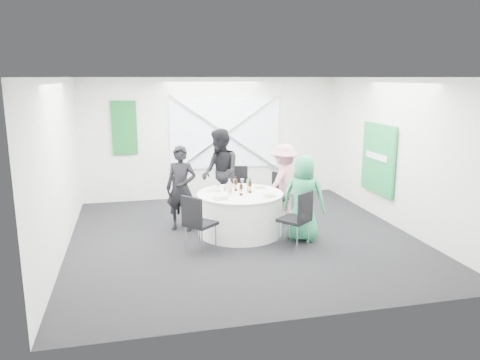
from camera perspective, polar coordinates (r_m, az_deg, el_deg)
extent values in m
plane|color=black|center=(8.46, 0.31, -6.92)|extent=(6.00, 6.00, 0.00)
plane|color=white|center=(7.98, 0.34, 12.42)|extent=(6.00, 6.00, 0.00)
plane|color=silver|center=(11.01, -3.35, 5.09)|extent=(6.00, 0.00, 6.00)
plane|color=silver|center=(5.30, 7.96, -3.03)|extent=(6.00, 0.00, 6.00)
plane|color=silver|center=(7.96, -21.17, 1.44)|extent=(0.00, 6.00, 6.00)
plane|color=silver|center=(9.27, 18.69, 3.07)|extent=(0.00, 6.00, 6.00)
cube|color=silver|center=(11.01, -1.78, 5.64)|extent=(2.60, 0.03, 1.60)
cube|color=silver|center=(10.97, -1.74, 5.61)|extent=(2.63, 0.05, 1.84)
cube|color=silver|center=(10.97, -1.74, 5.61)|extent=(2.63, 0.05, 1.84)
cube|color=#14662A|center=(10.76, -13.93, 6.19)|extent=(0.55, 0.04, 1.20)
cube|color=#198D3F|center=(9.78, 16.48, 2.49)|extent=(0.05, 1.20, 1.40)
cylinder|color=white|center=(8.53, 0.00, -4.14)|extent=(1.52, 1.52, 0.74)
cylinder|color=white|center=(8.43, 0.00, -1.66)|extent=(1.56, 1.56, 0.02)
cube|color=black|center=(9.42, -0.32, -1.70)|extent=(0.54, 0.54, 0.06)
cube|color=black|center=(9.58, -0.39, 0.25)|extent=(0.45, 0.12, 0.50)
cylinder|color=silver|center=(9.68, 0.75, -2.91)|extent=(0.02, 0.02, 0.48)
cylinder|color=silver|center=(9.67, -1.50, -2.94)|extent=(0.02, 0.02, 0.48)
cylinder|color=silver|center=(9.32, 0.90, -3.53)|extent=(0.02, 0.02, 0.48)
cylinder|color=silver|center=(9.30, -1.43, -3.56)|extent=(0.02, 0.02, 0.48)
cube|color=black|center=(8.86, -6.13, -2.73)|extent=(0.64, 0.64, 0.06)
cube|color=black|center=(8.89, -7.45, -0.89)|extent=(0.27, 0.40, 0.50)
cylinder|color=silver|center=(9.17, -6.65, -3.90)|extent=(0.02, 0.02, 0.47)
cylinder|color=silver|center=(8.85, -7.70, -4.54)|extent=(0.02, 0.02, 0.47)
cylinder|color=silver|center=(9.02, -4.51, -4.13)|extent=(0.02, 0.02, 0.47)
cylinder|color=silver|center=(8.69, -5.49, -4.79)|extent=(0.02, 0.02, 0.47)
cube|color=black|center=(9.21, 4.12, -2.31)|extent=(0.60, 0.60, 0.05)
cube|color=black|center=(9.31, 4.94, -0.53)|extent=(0.26, 0.37, 0.46)
cylinder|color=silver|center=(9.30, 5.62, -3.73)|extent=(0.02, 0.02, 0.44)
cylinder|color=silver|center=(9.51, 3.94, -3.34)|extent=(0.02, 0.02, 0.44)
cylinder|color=silver|center=(9.04, 4.26, -4.19)|extent=(0.02, 0.02, 0.44)
cylinder|color=silver|center=(9.25, 2.57, -3.77)|extent=(0.02, 0.02, 0.44)
cube|color=black|center=(7.87, 6.60, -4.84)|extent=(0.62, 0.62, 0.05)
cube|color=black|center=(7.69, 7.99, -3.23)|extent=(0.36, 0.30, 0.48)
cylinder|color=silver|center=(7.71, 6.98, -7.16)|extent=(0.02, 0.02, 0.46)
cylinder|color=silver|center=(8.01, 8.34, -6.46)|extent=(0.02, 0.02, 0.46)
cylinder|color=silver|center=(7.89, 4.74, -6.65)|extent=(0.02, 0.02, 0.46)
cylinder|color=silver|center=(8.18, 6.14, -5.98)|extent=(0.02, 0.02, 0.46)
cube|color=black|center=(7.67, -4.83, -5.35)|extent=(0.61, 0.61, 0.05)
cube|color=black|center=(7.45, -5.90, -3.84)|extent=(0.30, 0.34, 0.46)
cylinder|color=silver|center=(7.74, -6.65, -7.13)|extent=(0.02, 0.02, 0.44)
cylinder|color=silver|center=(7.52, -4.65, -7.68)|extent=(0.02, 0.02, 0.44)
cylinder|color=silver|center=(7.99, -4.94, -6.47)|extent=(0.02, 0.02, 0.44)
cylinder|color=silver|center=(7.77, -2.96, -6.97)|extent=(0.02, 0.02, 0.44)
imported|color=black|center=(8.69, -7.18, -1.03)|extent=(0.68, 0.58, 1.59)
imported|color=black|center=(9.44, -2.43, 0.82)|extent=(0.59, 0.93, 1.81)
imported|color=#CF8696|center=(9.30, 5.35, -0.28)|extent=(1.08, 0.91, 1.53)
imported|color=#299761|center=(8.17, 7.78, -2.19)|extent=(0.88, 0.79, 1.52)
cylinder|color=silver|center=(8.99, -1.12, -0.65)|extent=(0.27, 0.27, 0.01)
cylinder|color=silver|center=(8.63, -3.21, -1.23)|extent=(0.26, 0.26, 0.01)
cylinder|color=silver|center=(8.79, 2.48, -0.97)|extent=(0.25, 0.25, 0.01)
cylinder|color=#9FB360|center=(8.78, 2.48, -0.84)|extent=(0.16, 0.16, 0.02)
cylinder|color=silver|center=(8.21, 3.65, -1.95)|extent=(0.28, 0.28, 0.01)
cylinder|color=#9FB360|center=(8.20, 3.65, -1.81)|extent=(0.18, 0.18, 0.02)
cylinder|color=silver|center=(8.00, -2.43, -2.31)|extent=(0.25, 0.25, 0.01)
cube|color=white|center=(7.98, -2.24, -2.09)|extent=(0.23, 0.20, 0.05)
cylinder|color=#381A0A|center=(8.46, -1.17, -0.77)|extent=(0.06, 0.06, 0.22)
cylinder|color=#381A0A|center=(8.43, -1.18, 0.15)|extent=(0.02, 0.02, 0.06)
cylinder|color=tan|center=(8.47, -1.17, -0.92)|extent=(0.06, 0.06, 0.08)
cylinder|color=#381A0A|center=(8.56, -0.50, -0.65)|extent=(0.06, 0.06, 0.21)
cylinder|color=#381A0A|center=(8.53, -0.50, 0.24)|extent=(0.02, 0.02, 0.06)
cylinder|color=tan|center=(8.56, -0.50, -0.79)|extent=(0.06, 0.06, 0.07)
cylinder|color=#381A0A|center=(8.41, 1.24, -0.87)|extent=(0.06, 0.06, 0.21)
cylinder|color=#381A0A|center=(8.38, 1.24, 0.05)|extent=(0.02, 0.02, 0.06)
cylinder|color=tan|center=(8.42, 1.24, -1.01)|extent=(0.06, 0.06, 0.08)
cylinder|color=#381A0A|center=(8.23, 0.13, -1.23)|extent=(0.06, 0.06, 0.20)
cylinder|color=#381A0A|center=(8.20, 0.13, -0.36)|extent=(0.02, 0.02, 0.06)
cylinder|color=tan|center=(8.23, 0.13, -1.36)|extent=(0.06, 0.06, 0.07)
cylinder|color=#43AF5B|center=(8.50, 1.07, -0.69)|extent=(0.08, 0.08, 0.23)
cylinder|color=#43AF5B|center=(8.47, 1.07, 0.25)|extent=(0.03, 0.03, 0.06)
cylinder|color=tan|center=(8.50, 1.07, -0.84)|extent=(0.08, 0.08, 0.08)
cylinder|color=silver|center=(8.27, -1.30, -1.05)|extent=(0.08, 0.08, 0.23)
cylinder|color=silver|center=(8.24, -1.31, -0.08)|extent=(0.03, 0.03, 0.06)
cylinder|color=tan|center=(8.28, -1.30, -1.21)|extent=(0.08, 0.08, 0.08)
cylinder|color=white|center=(8.17, -1.82, -2.03)|extent=(0.06, 0.06, 0.00)
cylinder|color=white|center=(8.16, -1.82, -1.68)|extent=(0.01, 0.01, 0.10)
cone|color=white|center=(8.14, -1.83, -1.16)|extent=(0.07, 0.07, 0.08)
cylinder|color=white|center=(8.82, -0.66, -0.95)|extent=(0.06, 0.06, 0.00)
cylinder|color=white|center=(8.80, -0.66, -0.62)|extent=(0.01, 0.01, 0.10)
cone|color=white|center=(8.79, -0.66, -0.14)|extent=(0.07, 0.07, 0.08)
cylinder|color=white|center=(8.82, 0.29, -0.94)|extent=(0.06, 0.06, 0.00)
cylinder|color=white|center=(8.81, 0.29, -0.61)|extent=(0.01, 0.01, 0.10)
cone|color=white|center=(8.79, 0.29, -0.13)|extent=(0.07, 0.07, 0.08)
cylinder|color=white|center=(8.52, -2.63, -1.44)|extent=(0.06, 0.06, 0.00)
cylinder|color=white|center=(8.51, -2.64, -1.10)|extent=(0.01, 0.01, 0.10)
cone|color=white|center=(8.49, -2.64, -0.60)|extent=(0.07, 0.07, 0.08)
cube|color=silver|center=(8.08, -3.12, -2.21)|extent=(0.12, 0.12, 0.01)
cube|color=silver|center=(7.89, -1.17, -2.55)|extent=(0.11, 0.12, 0.01)
cube|color=silver|center=(8.04, 2.93, -2.27)|extent=(0.11, 0.12, 0.01)
cube|color=silver|center=(8.40, 3.92, -1.64)|extent=(0.10, 0.13, 0.01)
cube|color=silver|center=(8.68, 3.43, -1.17)|extent=(0.09, 0.14, 0.01)
cube|color=silver|center=(8.90, 1.98, -0.82)|extent=(0.08, 0.14, 0.01)
cube|color=silver|center=(8.78, -2.95, -1.01)|extent=(0.10, 0.13, 0.01)
cube|color=silver|center=(8.47, -3.89, -1.53)|extent=(0.09, 0.13, 0.01)
cube|color=silver|center=(8.98, 0.54, -0.69)|extent=(0.15, 0.03, 0.01)
cube|color=silver|center=(8.91, -1.92, -0.81)|extent=(0.15, 0.02, 0.01)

